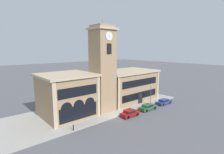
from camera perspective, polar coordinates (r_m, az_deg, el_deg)
The scene contains 10 objects.
ground_plane at distance 37.59m, azimuth 1.96°, elevation -12.88°, with size 300.00×300.00×0.00m, color #56565B.
sidewalk_kerb at distance 42.91m, azimuth -4.82°, elevation -9.97°, with size 44.80×14.71×0.15m.
clock_tower at distance 39.03m, azimuth -3.07°, elevation 2.55°, with size 5.17×5.17×20.37m.
town_hall_left_wing at distance 38.23m, azimuth -14.54°, elevation -5.65°, with size 10.78×10.52×9.01m.
town_hall_right_wing at distance 48.76m, azimuth 4.83°, elevation -2.68°, with size 16.56×10.52×8.26m.
parked_car_near at distance 37.73m, azimuth 5.77°, elevation -11.58°, with size 4.28×1.97×1.48m.
parked_car_mid at distance 42.19m, azimuth 11.62°, elevation -9.55°, with size 4.82×1.94×1.35m.
parked_car_far at distance 47.42m, azimuth 16.58°, elevation -7.67°, with size 4.82×1.90×1.32m.
street_lamp at distance 44.88m, azimuth 12.56°, elevation -4.48°, with size 0.36×0.36×5.37m.
bollard at distance 32.10m, azimuth -12.50°, elevation -15.79°, with size 0.18×0.18×1.06m.
Camera 1 is at (-23.71, -25.57, 14.04)m, focal length 28.00 mm.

